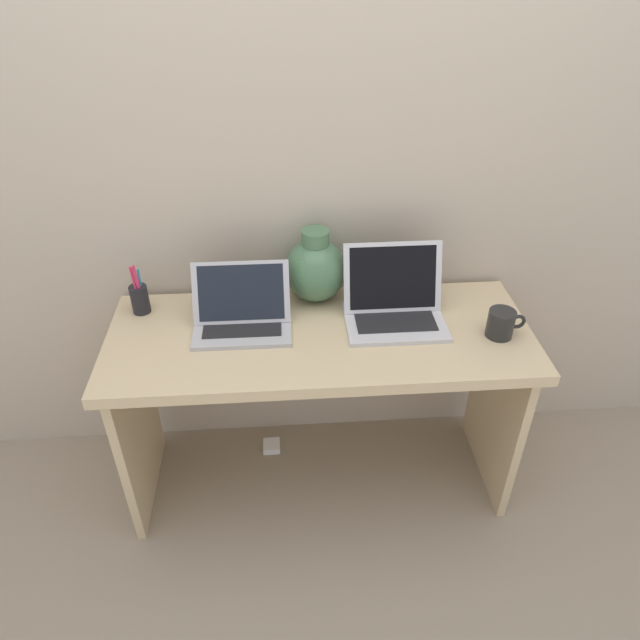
# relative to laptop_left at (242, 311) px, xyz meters

# --- Properties ---
(ground_plane) EXTENTS (6.00, 6.00, 0.00)m
(ground_plane) POSITION_rel_laptop_left_xyz_m (0.26, -0.06, -0.77)
(ground_plane) COLOR gray
(back_wall) EXTENTS (4.40, 0.04, 2.40)m
(back_wall) POSITION_rel_laptop_left_xyz_m (0.26, 0.25, 0.43)
(back_wall) COLOR #BCAD99
(back_wall) RESTS_ON ground
(desk) EXTENTS (1.41, 0.55, 0.72)m
(desk) POSITION_rel_laptop_left_xyz_m (0.26, -0.06, -0.21)
(desk) COLOR #D1B78C
(desk) RESTS_ON ground
(laptop_left) EXTENTS (0.32, 0.22, 0.20)m
(laptop_left) POSITION_rel_laptop_left_xyz_m (0.00, 0.00, 0.00)
(laptop_left) COLOR #B2B2B7
(laptop_left) RESTS_ON desk
(laptop_right) EXTENTS (0.33, 0.26, 0.24)m
(laptop_right) POSITION_rel_laptop_left_xyz_m (0.51, 0.01, 0.01)
(laptop_right) COLOR silver
(laptop_right) RESTS_ON desk
(green_vase) EXTENTS (0.22, 0.22, 0.27)m
(green_vase) POSITION_rel_laptop_left_xyz_m (0.26, 0.15, 0.06)
(green_vase) COLOR #47704C
(green_vase) RESTS_ON desk
(coffee_mug) EXTENTS (0.13, 0.09, 0.09)m
(coffee_mug) POSITION_rel_laptop_left_xyz_m (0.84, -0.12, -0.01)
(coffee_mug) COLOR black
(coffee_mug) RESTS_ON desk
(pen_cup) EXTENTS (0.06, 0.06, 0.19)m
(pen_cup) POSITION_rel_laptop_left_xyz_m (-0.35, 0.11, 0.00)
(pen_cup) COLOR black
(pen_cup) RESTS_ON desk
(power_brick) EXTENTS (0.07, 0.07, 0.03)m
(power_brick) POSITION_rel_laptop_left_xyz_m (0.06, 0.10, -0.76)
(power_brick) COLOR white
(power_brick) RESTS_ON ground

